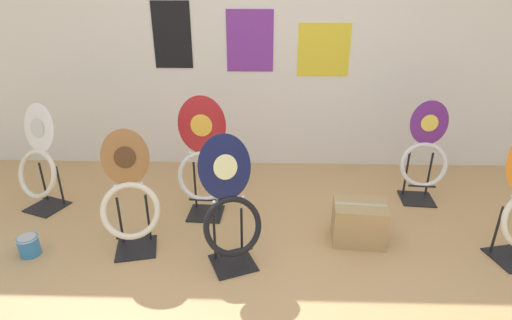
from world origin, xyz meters
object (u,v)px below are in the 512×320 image
object	(u,v)px
toilet_seat_display_woodgrain	(130,201)
storage_box	(359,222)
toilet_seat_display_crimson_swirl	(203,164)
paint_can	(29,245)
toilet_seat_display_purple_note	(424,158)
toilet_seat_display_white_plain	(39,163)
toilet_seat_display_navy_moon	(230,210)

from	to	relation	value
toilet_seat_display_woodgrain	storage_box	xyz separation A→B (m)	(1.62, 0.15, -0.24)
toilet_seat_display_crimson_swirl	storage_box	xyz separation A→B (m)	(1.19, -0.33, -0.31)
paint_can	storage_box	size ratio (longest dim) A/B	0.37
toilet_seat_display_woodgrain	toilet_seat_display_purple_note	xyz separation A→B (m)	(2.28, 0.78, 0.01)
toilet_seat_display_crimson_swirl	toilet_seat_display_white_plain	bearing A→B (deg)	176.53
toilet_seat_display_crimson_swirl	toilet_seat_display_navy_moon	world-z (taller)	toilet_seat_display_crimson_swirl
toilet_seat_display_crimson_swirl	storage_box	distance (m)	1.27
toilet_seat_display_purple_note	toilet_seat_display_crimson_swirl	bearing A→B (deg)	-170.90
toilet_seat_display_purple_note	toilet_seat_display_woodgrain	bearing A→B (deg)	-161.08
toilet_seat_display_crimson_swirl	toilet_seat_display_navy_moon	xyz separation A→B (m)	(0.27, -0.61, -0.05)
toilet_seat_display_crimson_swirl	toilet_seat_display_navy_moon	distance (m)	0.67
toilet_seat_display_crimson_swirl	toilet_seat_display_navy_moon	size ratio (longest dim) A/B	1.12
toilet_seat_display_crimson_swirl	paint_can	bearing A→B (deg)	-153.66
toilet_seat_display_navy_moon	toilet_seat_display_white_plain	size ratio (longest dim) A/B	1.00
toilet_seat_display_woodgrain	toilet_seat_display_crimson_swirl	xyz separation A→B (m)	(0.44, 0.49, 0.07)
toilet_seat_display_woodgrain	storage_box	world-z (taller)	toilet_seat_display_woodgrain
toilet_seat_display_navy_moon	storage_box	world-z (taller)	toilet_seat_display_navy_moon
toilet_seat_display_woodgrain	toilet_seat_display_navy_moon	bearing A→B (deg)	-10.31
toilet_seat_display_purple_note	toilet_seat_display_white_plain	world-z (taller)	toilet_seat_display_purple_note
toilet_seat_display_purple_note	toilet_seat_display_white_plain	xyz separation A→B (m)	(-3.22, -0.21, 0.01)
toilet_seat_display_navy_moon	paint_can	size ratio (longest dim) A/B	6.09
toilet_seat_display_woodgrain	toilet_seat_display_navy_moon	world-z (taller)	toilet_seat_display_navy_moon
toilet_seat_display_woodgrain	toilet_seat_display_crimson_swirl	world-z (taller)	toilet_seat_display_crimson_swirl
toilet_seat_display_navy_moon	paint_can	xyz separation A→B (m)	(-1.43, 0.04, -0.33)
toilet_seat_display_purple_note	toilet_seat_display_white_plain	size ratio (longest dim) A/B	1.00
toilet_seat_display_woodgrain	toilet_seat_display_white_plain	world-z (taller)	toilet_seat_display_white_plain
toilet_seat_display_woodgrain	toilet_seat_display_navy_moon	size ratio (longest dim) A/B	0.99
toilet_seat_display_white_plain	toilet_seat_display_crimson_swirl	bearing A→B (deg)	-3.47
toilet_seat_display_crimson_swirl	paint_can	world-z (taller)	toilet_seat_display_crimson_swirl
toilet_seat_display_purple_note	paint_can	bearing A→B (deg)	-163.84
toilet_seat_display_crimson_swirl	toilet_seat_display_white_plain	size ratio (longest dim) A/B	1.12
toilet_seat_display_woodgrain	storage_box	bearing A→B (deg)	5.40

